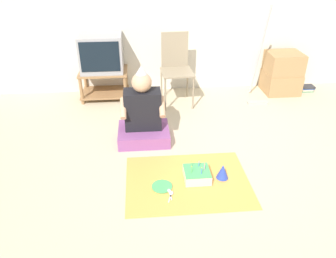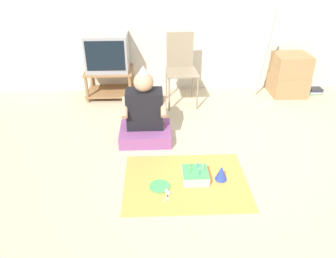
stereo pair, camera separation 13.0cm
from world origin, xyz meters
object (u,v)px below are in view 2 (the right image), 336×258
paper_plate (160,186)px  tv (107,52)px  dust_mop (264,75)px  folding_chair (181,64)px  book_pile (315,91)px  birthday_cake (195,175)px  person_seated (145,116)px  party_hat_blue (221,173)px  cardboard_box_stack (289,75)px

paper_plate → tv: bearing=107.7°
dust_mop → paper_plate: dust_mop is taller
folding_chair → paper_plate: 1.98m
book_pile → dust_mop: bearing=-163.4°
dust_mop → birthday_cake: bearing=-123.5°
book_pile → paper_plate: (-2.35, -2.05, -0.03)m
person_seated → birthday_cake: bearing=-58.9°
paper_plate → party_hat_blue: bearing=8.4°
folding_chair → book_pile: folding_chair is taller
birthday_cake → person_seated: bearing=121.1°
book_pile → party_hat_blue: 2.64m
book_pile → party_hat_blue: bearing=-131.9°
tv → birthday_cake: size_ratio=2.35×
tv → person_seated: bearing=-66.6°
dust_mop → party_hat_blue: dust_mop is taller
book_pile → person_seated: size_ratio=0.24×
book_pile → person_seated: 2.76m
birthday_cake → paper_plate: birthday_cake is taller
person_seated → birthday_cake: (0.48, -0.79, -0.23)m
folding_chair → party_hat_blue: folding_chair is taller
tv → dust_mop: size_ratio=0.43×
folding_chair → birthday_cake: size_ratio=3.88×
tv → cardboard_box_stack: size_ratio=0.96×
folding_chair → party_hat_blue: 1.87m
folding_chair → dust_mop: (1.13, -0.10, -0.14)m
birthday_cake → paper_plate: size_ratio=1.28×
person_seated → birthday_cake: person_seated is taller
tv → book_pile: tv is taller
book_pile → birthday_cake: (-2.01, -1.96, 0.01)m
birthday_cake → tv: bearing=116.6°
person_seated → tv: bearing=113.4°
folding_chair → paper_plate: bearing=-99.9°
folding_chair → book_pile: 2.08m
cardboard_box_stack → party_hat_blue: (-1.34, -1.99, -0.21)m
dust_mop → party_hat_blue: bearing=-117.3°
folding_chair → party_hat_blue: size_ratio=6.51×
tv → birthday_cake: tv is taller
tv → dust_mop: bearing=-8.3°
tv → cardboard_box_stack: tv is taller
tv → birthday_cake: bearing=-63.4°
tv → party_hat_blue: (1.25, -2.01, -0.57)m
person_seated → paper_plate: bearing=-80.8°
folding_chair → dust_mop: bearing=-4.8°
tv → person_seated: 1.37m
book_pile → paper_plate: size_ratio=1.08×
cardboard_box_stack → book_pile: cardboard_box_stack is taller
cardboard_box_stack → birthday_cake: 2.55m
tv → folding_chair: 1.03m
folding_chair → birthday_cake: folding_chair is taller
book_pile → party_hat_blue: size_ratio=1.41×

